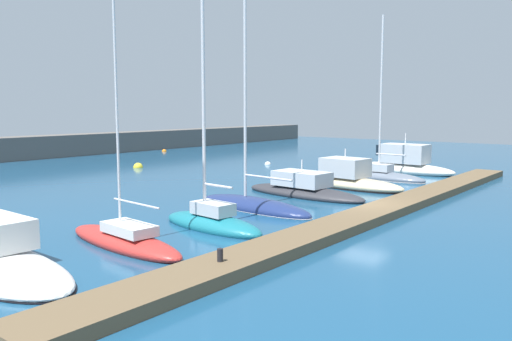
{
  "coord_description": "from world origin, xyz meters",
  "views": [
    {
      "loc": [
        -25.48,
        -12.66,
        5.52
      ],
      "look_at": [
        -4.87,
        3.53,
        2.39
      ],
      "focal_mm": 37.01,
      "sensor_mm": 36.0,
      "label": 1
    }
  ],
  "objects_px": {
    "motorboat_charcoal_fifth": "(303,190)",
    "dock_bollard": "(220,255)",
    "sailboat_red_second": "(124,239)",
    "mooring_buoy_white": "(268,165)",
    "sailboat_teal_third": "(212,222)",
    "sailboat_navy_fourth": "(253,205)",
    "sailboat_slate_seventh": "(382,175)",
    "motorboat_sand_sixth": "(349,179)",
    "mooring_buoy_yellow": "(138,168)",
    "mooring_buoy_orange": "(164,152)",
    "motorboat_ivory_eighth": "(401,164)"
  },
  "relations": [
    {
      "from": "motorboat_charcoal_fifth",
      "to": "dock_bollard",
      "type": "bearing_deg",
      "value": 118.02
    },
    {
      "from": "sailboat_red_second",
      "to": "dock_bollard",
      "type": "bearing_deg",
      "value": -177.46
    },
    {
      "from": "sailboat_red_second",
      "to": "mooring_buoy_white",
      "type": "height_order",
      "value": "sailboat_red_second"
    },
    {
      "from": "sailboat_teal_third",
      "to": "sailboat_navy_fourth",
      "type": "relative_size",
      "value": 0.88
    },
    {
      "from": "sailboat_slate_seventh",
      "to": "mooring_buoy_white",
      "type": "relative_size",
      "value": 20.62
    },
    {
      "from": "sailboat_red_second",
      "to": "motorboat_sand_sixth",
      "type": "relative_size",
      "value": 1.5
    },
    {
      "from": "sailboat_slate_seventh",
      "to": "mooring_buoy_yellow",
      "type": "bearing_deg",
      "value": 20.9
    },
    {
      "from": "sailboat_red_second",
      "to": "mooring_buoy_orange",
      "type": "xyz_separation_m",
      "value": [
        32.15,
        33.29,
        -0.27
      ]
    },
    {
      "from": "sailboat_teal_third",
      "to": "motorboat_sand_sixth",
      "type": "xyz_separation_m",
      "value": [
        15.0,
        0.97,
        0.27
      ]
    },
    {
      "from": "sailboat_navy_fourth",
      "to": "motorboat_charcoal_fifth",
      "type": "relative_size",
      "value": 1.4
    },
    {
      "from": "motorboat_charcoal_fifth",
      "to": "mooring_buoy_orange",
      "type": "height_order",
      "value": "motorboat_charcoal_fifth"
    },
    {
      "from": "sailboat_red_second",
      "to": "sailboat_slate_seventh",
      "type": "relative_size",
      "value": 0.97
    },
    {
      "from": "motorboat_charcoal_fifth",
      "to": "mooring_buoy_orange",
      "type": "xyz_separation_m",
      "value": [
        17.39,
        32.21,
        -0.37
      ]
    },
    {
      "from": "motorboat_ivory_eighth",
      "to": "dock_bollard",
      "type": "height_order",
      "value": "motorboat_ivory_eighth"
    },
    {
      "from": "mooring_buoy_white",
      "to": "dock_bollard",
      "type": "relative_size",
      "value": 1.41
    },
    {
      "from": "sailboat_teal_third",
      "to": "sailboat_slate_seventh",
      "type": "relative_size",
      "value": 0.87
    },
    {
      "from": "sailboat_red_second",
      "to": "motorboat_charcoal_fifth",
      "type": "height_order",
      "value": "sailboat_red_second"
    },
    {
      "from": "motorboat_charcoal_fifth",
      "to": "sailboat_slate_seventh",
      "type": "height_order",
      "value": "sailboat_slate_seventh"
    },
    {
      "from": "motorboat_charcoal_fifth",
      "to": "motorboat_ivory_eighth",
      "type": "bearing_deg",
      "value": -85.85
    },
    {
      "from": "sailboat_slate_seventh",
      "to": "mooring_buoy_yellow",
      "type": "distance_m",
      "value": 22.2
    },
    {
      "from": "motorboat_sand_sixth",
      "to": "sailboat_slate_seventh",
      "type": "height_order",
      "value": "sailboat_slate_seventh"
    },
    {
      "from": "mooring_buoy_white",
      "to": "dock_bollard",
      "type": "xyz_separation_m",
      "value": [
        -28.18,
        -19.15,
        0.66
      ]
    },
    {
      "from": "sailboat_navy_fourth",
      "to": "mooring_buoy_yellow",
      "type": "distance_m",
      "value": 22.71
    },
    {
      "from": "motorboat_sand_sixth",
      "to": "mooring_buoy_orange",
      "type": "height_order",
      "value": "motorboat_sand_sixth"
    },
    {
      "from": "sailboat_teal_third",
      "to": "motorboat_charcoal_fifth",
      "type": "bearing_deg",
      "value": -74.82
    },
    {
      "from": "sailboat_teal_third",
      "to": "mooring_buoy_yellow",
      "type": "relative_size",
      "value": 12.31
    },
    {
      "from": "motorboat_charcoal_fifth",
      "to": "motorboat_ivory_eighth",
      "type": "xyz_separation_m",
      "value": [
        15.2,
        -0.11,
        0.36
      ]
    },
    {
      "from": "motorboat_charcoal_fifth",
      "to": "mooring_buoy_white",
      "type": "distance_m",
      "value": 18.18
    },
    {
      "from": "sailboat_red_second",
      "to": "mooring_buoy_orange",
      "type": "distance_m",
      "value": 46.28
    },
    {
      "from": "motorboat_charcoal_fifth",
      "to": "motorboat_sand_sixth",
      "type": "bearing_deg",
      "value": -93.72
    },
    {
      "from": "sailboat_red_second",
      "to": "motorboat_charcoal_fifth",
      "type": "bearing_deg",
      "value": -79.88
    },
    {
      "from": "sailboat_slate_seventh",
      "to": "sailboat_teal_third",
      "type": "bearing_deg",
      "value": 96.75
    },
    {
      "from": "sailboat_red_second",
      "to": "motorboat_sand_sixth",
      "type": "xyz_separation_m",
      "value": [
        19.55,
        0.39,
        0.3
      ]
    },
    {
      "from": "motorboat_sand_sixth",
      "to": "sailboat_slate_seventh",
      "type": "bearing_deg",
      "value": -84.64
    },
    {
      "from": "motorboat_sand_sixth",
      "to": "motorboat_ivory_eighth",
      "type": "bearing_deg",
      "value": -81.4
    },
    {
      "from": "sailboat_navy_fourth",
      "to": "mooring_buoy_orange",
      "type": "relative_size",
      "value": 20.9
    },
    {
      "from": "sailboat_slate_seventh",
      "to": "mooring_buoy_yellow",
      "type": "relative_size",
      "value": 14.17
    },
    {
      "from": "sailboat_teal_third",
      "to": "motorboat_sand_sixth",
      "type": "height_order",
      "value": "sailboat_teal_third"
    },
    {
      "from": "sailboat_red_second",
      "to": "sailboat_teal_third",
      "type": "bearing_deg",
      "value": -91.35
    },
    {
      "from": "sailboat_slate_seventh",
      "to": "dock_bollard",
      "type": "distance_m",
      "value": 25.86
    },
    {
      "from": "sailboat_navy_fourth",
      "to": "sailboat_red_second",
      "type": "bearing_deg",
      "value": 101.41
    },
    {
      "from": "motorboat_ivory_eighth",
      "to": "dock_bollard",
      "type": "xyz_separation_m",
      "value": [
        -30.28,
        -6.44,
        -0.07
      ]
    },
    {
      "from": "sailboat_red_second",
      "to": "motorboat_ivory_eighth",
      "type": "bearing_deg",
      "value": -82.21
    },
    {
      "from": "motorboat_sand_sixth",
      "to": "dock_bollard",
      "type": "relative_size",
      "value": 18.76
    },
    {
      "from": "sailboat_teal_third",
      "to": "mooring_buoy_orange",
      "type": "height_order",
      "value": "sailboat_teal_third"
    },
    {
      "from": "mooring_buoy_orange",
      "to": "dock_bollard",
      "type": "bearing_deg",
      "value": -129.96
    },
    {
      "from": "mooring_buoy_white",
      "to": "sailboat_navy_fourth",
      "type": "bearing_deg",
      "value": -145.21
    },
    {
      "from": "mooring_buoy_white",
      "to": "sailboat_red_second",
      "type": "bearing_deg",
      "value": -153.84
    },
    {
      "from": "motorboat_sand_sixth",
      "to": "mooring_buoy_yellow",
      "type": "relative_size",
      "value": 9.18
    },
    {
      "from": "sailboat_teal_third",
      "to": "motorboat_sand_sixth",
      "type": "relative_size",
      "value": 1.34
    }
  ]
}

